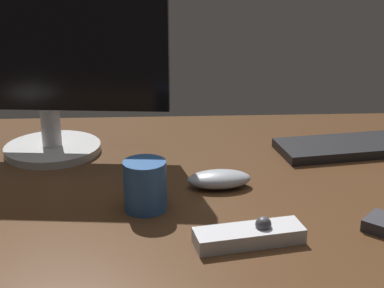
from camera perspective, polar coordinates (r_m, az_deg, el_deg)
name	(u,v)px	position (r cm, az deg, el deg)	size (l,w,h in cm)	color
desk	(204,189)	(103.54, 1.24, -4.55)	(140.00, 84.00, 2.00)	#4C301C
monitor	(44,54)	(116.15, -14.58, 8.70)	(48.94, 19.72, 39.19)	#BBBBBB
keyboard	(370,145)	(125.28, 17.46, -0.10)	(39.47, 11.80, 1.91)	black
computer_mouse	(219,179)	(101.44, 2.73, -3.54)	(11.35, 5.78, 3.07)	#999EA5
media_remote	(250,235)	(84.12, 5.83, -9.05)	(16.69, 7.75, 3.92)	#B7B7BC
coffee_mug	(145,185)	(92.67, -4.73, -4.16)	(7.03, 7.03, 8.32)	#28518C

